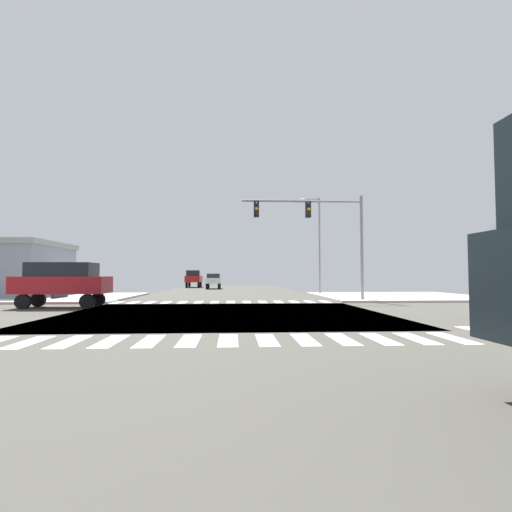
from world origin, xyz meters
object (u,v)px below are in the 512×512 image
Objects in this scene: street_lamp at (317,237)px; suv_trailing_3 at (62,281)px; traffic_signal_mast at (316,222)px; sedan_nearside_1 at (214,280)px; pickup_outer_1 at (194,278)px.

street_lamp is 1.83× the size of suv_trailing_3.
sedan_nearside_1 is at bearing 107.51° from traffic_signal_mast.
street_lamp is 20.79m from suv_trailing_3.
pickup_outer_1 is (-10.70, 30.18, -3.81)m from traffic_signal_mast.
street_lamp is 1.65× the size of pickup_outer_1.
traffic_signal_mast is 32.24m from pickup_outer_1.
pickup_outer_1 reaches higher than sedan_nearside_1.
traffic_signal_mast is at bearing 105.20° from suv_trailing_3.
sedan_nearside_1 is at bearing 121.69° from street_lamp.
traffic_signal_mast reaches higher than sedan_nearside_1.
street_lamp is at bearing 120.57° from pickup_outer_1.
sedan_nearside_1 is at bearing 167.07° from suv_trailing_3.
traffic_signal_mast is 0.94× the size of street_lamp.
traffic_signal_mast reaches higher than suv_trailing_3.
sedan_nearside_1 is (-9.66, 15.64, -3.89)m from street_lamp.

